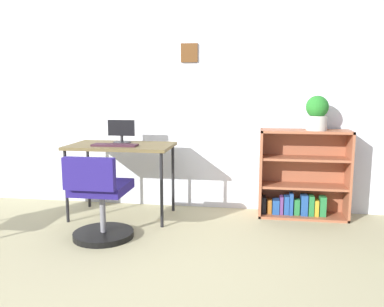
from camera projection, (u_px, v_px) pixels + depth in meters
name	position (u px, v px, depth m)	size (l,w,h in m)	color
ground_plane	(86.00, 305.00, 2.36)	(6.24, 6.24, 0.00)	tan
wall_back	(165.00, 98.00, 4.27)	(5.20, 0.12, 2.35)	silver
desk	(121.00, 150.00, 3.92)	(1.01, 0.59, 0.73)	brown
monitor	(121.00, 132.00, 3.99)	(0.27, 0.18, 0.23)	#262628
keyboard	(115.00, 145.00, 3.80)	(0.44, 0.14, 0.02)	#371B27
office_chair	(100.00, 203.00, 3.34)	(0.52, 0.55, 0.74)	black
bookshelf_low	(302.00, 178.00, 3.99)	(0.87, 0.30, 0.88)	#995639
potted_plant_on_shelf	(317.00, 113.00, 3.81)	(0.21, 0.21, 0.33)	#B7B2A8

